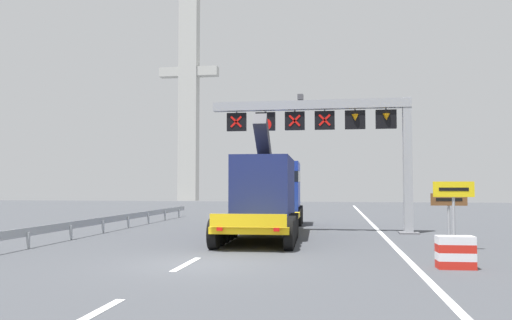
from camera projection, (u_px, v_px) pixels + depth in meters
The scene contains 10 objects.
ground at pixel (197, 264), 14.75m from camera, with size 112.00×112.00×0.00m, color #424449.
lane_markings at pixel (272, 218), 35.02m from camera, with size 0.20×55.58×0.01m.
edge_line_right at pixel (378, 230), 25.66m from camera, with size 0.20×63.00×0.01m, color silver.
overhead_lane_gantry at pixel (335, 126), 24.77m from camera, with size 9.97×0.90×6.81m.
heavy_haul_truck_yellow at pixel (270, 191), 25.38m from camera, with size 3.36×14.12×5.30m.
exit_sign_yellow at pixel (454, 198), 17.97m from camera, with size 1.41×0.15×2.43m.
tourist_info_sign_brown at pixel (449, 206), 19.89m from camera, with size 1.38×0.15×1.98m.
crash_barrier_striped at pixel (455, 252), 13.94m from camera, with size 1.02×0.54×0.90m.
guardrail_left at pixel (115, 219), 25.76m from camera, with size 0.13×24.09×0.76m.
bridge_pylon_distant at pixel (189, 94), 76.67m from camera, with size 9.00×2.00×31.45m.
Camera 1 is at (3.95, -14.45, 2.30)m, focal length 35.47 mm.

